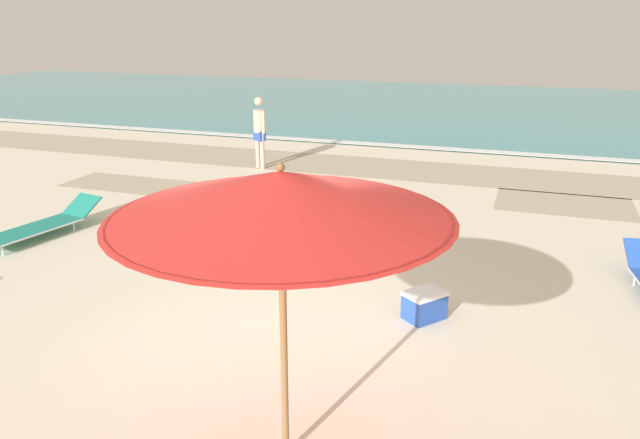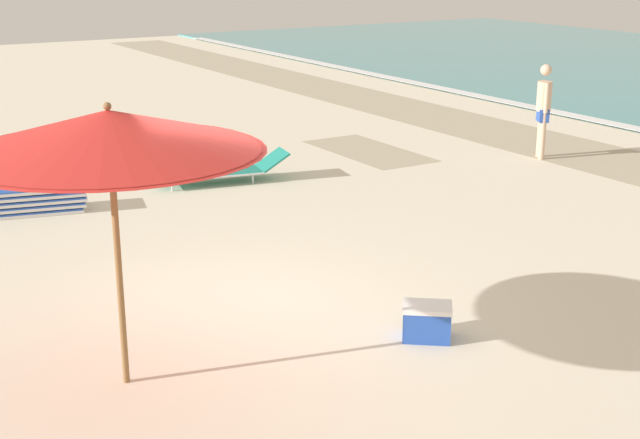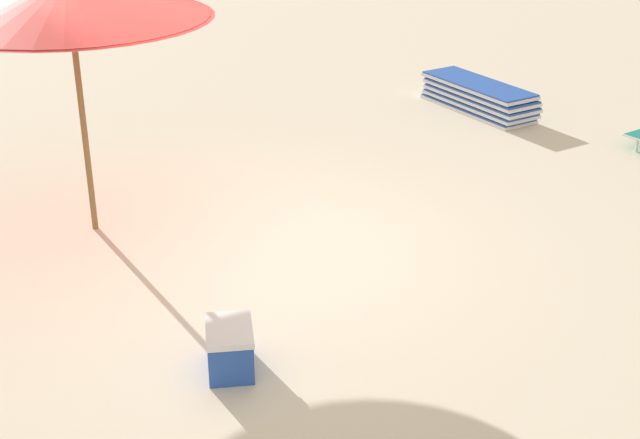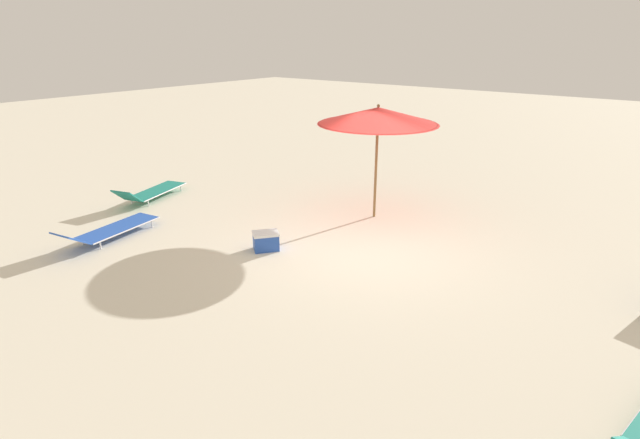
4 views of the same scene
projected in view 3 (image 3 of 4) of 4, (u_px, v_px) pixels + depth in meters
name	position (u px, v px, depth m)	size (l,w,h in m)	color
ground_plane	(247.00, 257.00, 8.77)	(60.00, 60.00, 0.16)	beige
lounger_stack	(479.00, 97.00, 12.68)	(1.04, 1.99, 0.41)	blue
cooler_box	(230.00, 348.00, 6.78)	(0.59, 0.61, 0.37)	blue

